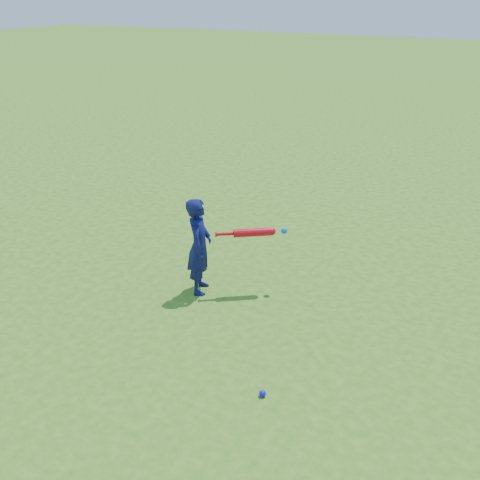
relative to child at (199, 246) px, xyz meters
The scene contains 4 objects.
ground 0.74m from the child, 118.63° to the right, with size 80.00×80.00×0.00m, color #386F1A.
child is the anchor object (origin of this frame).
ground_ball_blue 2.15m from the child, 42.22° to the right, with size 0.07×0.07×0.07m, color #0F0DE0.
bat_swing 0.71m from the child, 30.56° to the left, with size 0.75×0.55×0.10m.
Camera 1 is at (3.36, -4.58, 3.47)m, focal length 40.00 mm.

